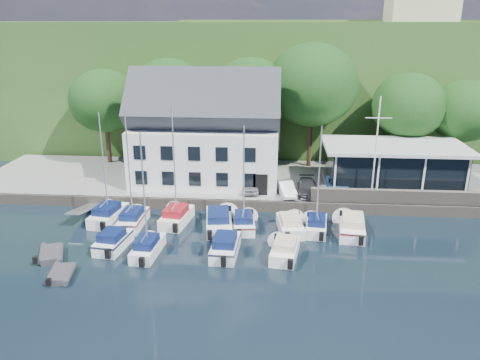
{
  "coord_description": "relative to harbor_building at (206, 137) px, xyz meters",
  "views": [
    {
      "loc": [
        -0.31,
        -27.6,
        16.09
      ],
      "look_at": [
        -3.09,
        9.0,
        3.59
      ],
      "focal_mm": 35.0,
      "sensor_mm": 36.0,
      "label": 1
    }
  ],
  "objects": [
    {
      "name": "dinghy_1",
      "position": [
        -7.19,
        -17.85,
        -5.03
      ],
      "size": [
        2.09,
        2.97,
        0.64
      ],
      "primitive_type": null,
      "rotation": [
        0.0,
        0.0,
        0.17
      ],
      "color": "#343439",
      "rests_on": "ground"
    },
    {
      "name": "boat_r1_6",
      "position": [
        10.2,
        -9.35,
        -1.1
      ],
      "size": [
        2.36,
        5.49,
        8.51
      ],
      "primitive_type": null,
      "rotation": [
        0.0,
        0.0,
        -0.11
      ],
      "color": "white",
      "rests_on": "ground"
    },
    {
      "name": "gangway",
      "position": [
        -9.5,
        -7.5,
        -5.35
      ],
      "size": [
        1.2,
        6.0,
        1.4
      ],
      "primitive_type": null,
      "color": "silver",
      "rests_on": "ground"
    },
    {
      "name": "boat_r1_4",
      "position": [
        4.34,
        -9.19,
        -1.09
      ],
      "size": [
        2.4,
        5.76,
        8.53
      ],
      "primitive_type": null,
      "rotation": [
        0.0,
        0.0,
        0.1
      ],
      "color": "white",
      "rests_on": "ground"
    },
    {
      "name": "tree_2",
      "position": [
        4.06,
        5.47,
        1.45
      ],
      "size": [
        8.49,
        8.49,
        11.6
      ],
      "primitive_type": null,
      "color": "black",
      "rests_on": "quay"
    },
    {
      "name": "quay",
      "position": [
        7.0,
        1.0,
        -4.85
      ],
      "size": [
        60.0,
        13.0,
        1.0
      ],
      "primitive_type": "cube",
      "color": "gray",
      "rests_on": "ground"
    },
    {
      "name": "field_patch",
      "position": [
        15.0,
        53.5,
        10.8
      ],
      "size": [
        50.0,
        30.0,
        0.3
      ],
      "primitive_type": "cube",
      "color": "#556733",
      "rests_on": "hillside"
    },
    {
      "name": "boat_r1_0",
      "position": [
        -7.16,
        -8.63,
        -0.57
      ],
      "size": [
        2.92,
        6.39,
        9.56
      ],
      "primitive_type": null,
      "rotation": [
        0.0,
        0.0,
        -0.15
      ],
      "color": "white",
      "rests_on": "ground"
    },
    {
      "name": "club_pavilion",
      "position": [
        18.0,
        -0.5,
        -2.3
      ],
      "size": [
        13.2,
        7.2,
        4.1
      ],
      "primitive_type": null,
      "color": "black",
      "rests_on": "quay"
    },
    {
      "name": "tree_0",
      "position": [
        -11.82,
        5.29,
        0.82
      ],
      "size": [
        7.57,
        7.57,
        10.34
      ],
      "primitive_type": null,
      "color": "black",
      "rests_on": "quay"
    },
    {
      "name": "dinghy_0",
      "position": [
        -9.08,
        -15.22,
        -5.0
      ],
      "size": [
        2.81,
        3.46,
        0.7
      ],
      "primitive_type": null,
      "rotation": [
        0.0,
        0.0,
        0.39
      ],
      "color": "#343439",
      "rests_on": "ground"
    },
    {
      "name": "car_silver",
      "position": [
        4.56,
        -2.97,
        -3.7
      ],
      "size": [
        1.68,
        3.85,
        1.29
      ],
      "primitive_type": "imported",
      "rotation": [
        0.0,
        0.0,
        0.04
      ],
      "color": "#B9B9BE",
      "rests_on": "quay"
    },
    {
      "name": "tree_3",
      "position": [
        10.47,
        5.59,
        2.21
      ],
      "size": [
        9.6,
        9.6,
        13.12
      ],
      "primitive_type": null,
      "color": "black",
      "rests_on": "quay"
    },
    {
      "name": "quay_face",
      "position": [
        7.0,
        -5.5,
        -4.85
      ],
      "size": [
        60.0,
        0.3,
        1.0
      ],
      "primitive_type": "cube",
      "color": "#675F52",
      "rests_on": "ground"
    },
    {
      "name": "tree_1",
      "position": [
        -4.88,
        6.1,
        1.36
      ],
      "size": [
        8.36,
        8.36,
        11.42
      ],
      "primitive_type": null,
      "color": "black",
      "rests_on": "quay"
    },
    {
      "name": "boat_r1_1",
      "position": [
        -4.83,
        -9.35,
        -0.81
      ],
      "size": [
        1.96,
        5.92,
        9.08
      ],
      "primitive_type": null,
      "rotation": [
        0.0,
        0.0,
        -0.01
      ],
      "color": "white",
      "rests_on": "ground"
    },
    {
      "name": "boat_r1_2",
      "position": [
        -1.32,
        -8.6,
        -0.67
      ],
      "size": [
        2.88,
        6.12,
        9.36
      ],
      "primitive_type": null,
      "rotation": [
        0.0,
        0.0,
        -0.15
      ],
      "color": "white",
      "rests_on": "ground"
    },
    {
      "name": "flagpole",
      "position": [
        15.41,
        -4.38,
        0.25
      ],
      "size": [
        2.21,
        0.2,
        9.19
      ],
      "primitive_type": null,
      "color": "white",
      "rests_on": "quay"
    },
    {
      "name": "hillside",
      "position": [
        7.0,
        45.5,
        2.65
      ],
      "size": [
        160.0,
        75.0,
        16.0
      ],
      "primitive_type": "cube",
      "color": "#2D521F",
      "rests_on": "ground"
    },
    {
      "name": "car_dgrey",
      "position": [
        9.8,
        -3.3,
        -3.74
      ],
      "size": [
        1.72,
        4.21,
        1.22
      ],
      "primitive_type": "imported",
      "rotation": [
        0.0,
        0.0,
        -0.0
      ],
      "color": "#2B2B2F",
      "rests_on": "quay"
    },
    {
      "name": "boat_r2_3",
      "position": [
        7.62,
        -13.85,
        -4.63
      ],
      "size": [
        2.74,
        5.65,
        1.44
      ],
      "primitive_type": null,
      "rotation": [
        0.0,
        0.0,
        -0.16
      ],
      "color": "white",
      "rests_on": "ground"
    },
    {
      "name": "car_blue",
      "position": [
        12.62,
        -2.53,
        -3.66
      ],
      "size": [
        1.9,
        4.13,
        1.37
      ],
      "primitive_type": "imported",
      "rotation": [
        0.0,
        0.0,
        -0.08
      ],
      "color": "#305995",
      "rests_on": "quay"
    },
    {
      "name": "boat_r2_2",
      "position": [
        3.31,
        -13.72,
        -4.58
      ],
      "size": [
        2.24,
        5.86,
        1.54
      ],
      "primitive_type": null,
      "rotation": [
        0.0,
        0.0,
        -0.05
      ],
      "color": "white",
      "rests_on": "ground"
    },
    {
      "name": "car_white",
      "position": [
        7.85,
        -3.7,
        -3.74
      ],
      "size": [
        2.0,
        3.87,
        1.21
      ],
      "primitive_type": "imported",
      "rotation": [
        0.0,
        0.0,
        0.2
      ],
      "color": "silver",
      "rests_on": "quay"
    },
    {
      "name": "harbor_building",
      "position": [
        0.0,
        0.0,
        0.0
      ],
      "size": [
        14.4,
        8.2,
        8.7
      ],
      "primitive_type": null,
      "color": "white",
      "rests_on": "quay"
    },
    {
      "name": "boat_r1_3",
      "position": [
        2.3,
        -9.19,
        -4.57
      ],
      "size": [
        3.18,
        7.39,
        1.56
      ],
      "primitive_type": null,
      "rotation": [
        0.0,
        0.0,
        0.14
      ],
      "color": "white",
      "rests_on": "ground"
    },
    {
      "name": "tree_5",
      "position": [
        25.89,
        4.79,
        0.43
      ],
      "size": [
        7.0,
        7.0,
        9.57
      ],
      "primitive_type": null,
      "color": "black",
      "rests_on": "quay"
    },
    {
      "name": "ground",
      "position": [
        7.0,
        -16.5,
        -5.35
      ],
      "size": [
        180.0,
        180.0,
        0.0
      ],
      "primitive_type": "plane",
      "color": "black",
      "rests_on": "ground"
    },
    {
      "name": "boat_r1_7",
      "position": [
        13.01,
        -9.41,
        -4.57
      ],
      "size": [
        2.9,
        6.94,
        1.56
      ],
      "primitive_type": null,
      "rotation": [
        0.0,
        0.0,
        -0.12
      ],
      "color": "white",
      "rests_on": "ground"
    },
    {
      "name": "boat_r1_5",
      "position": [
        8.11,
        -9.46,
        -4.64
      ],
      "size": [
        2.68,
        5.75,
        1.43
      ],
      "primitive_type": null,
      "rotation": [
        0.0,
        0.0,
        0.13
      ],
      "color": "white",
      "rests_on": "ground"
    },
    {
      "name": "boat_r2_0",
      "position": [
        -5.1,
        -13.5,
        -4.6
      ],
      "size": [
        2.58,
        5.22,
        1.49
      ],
      "primitive_type": null,
      "rotation": [
        0.0,
        0.0,
        -0.13
      ],
      "color": "white",
      "rests_on": "ground"
    },
    {
      "name": "boat_r2_1",
      "position": [
        -2.3,
        -14.19,
        -1.11
      ],
      "size": [
        2.1,
        5.76,
        8.48
      ],
      "primitive_type": null,
      "rotation": [
        0.0,
        0.0,
        -0.07
      ],
      "color": "white",
      "rests_on": "ground"
    },
    {
      "name": "tree_4",
      "position": [
        20.29,
        4.76,
        0.76
      ],
      "size": [
        7.47,
        7.47,
        10.22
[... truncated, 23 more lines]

